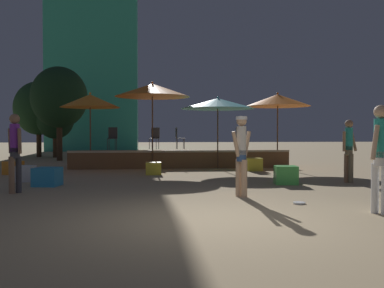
{
  "coord_description": "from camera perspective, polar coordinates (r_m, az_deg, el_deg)",
  "views": [
    {
      "loc": [
        -1.13,
        -6.62,
        1.36
      ],
      "look_at": [
        0.0,
        4.13,
        1.09
      ],
      "focal_mm": 40.0,
      "sensor_mm": 36.0,
      "label": 1
    }
  ],
  "objects": [
    {
      "name": "ground_plane",
      "position": [
        6.85,
        3.65,
        -10.04
      ],
      "size": [
        120.0,
        120.0,
        0.0
      ],
      "primitive_type": "plane",
      "color": "tan"
    },
    {
      "name": "wooden_deck",
      "position": [
        17.71,
        -1.77,
        -1.97
      ],
      "size": [
        8.6,
        2.42,
        0.71
      ],
      "color": "brown",
      "rests_on": "ground"
    },
    {
      "name": "patio_umbrella_0",
      "position": [
        16.48,
        -5.31,
        7.14
      ],
      "size": [
        2.86,
        2.86,
        3.34
      ],
      "color": "brown",
      "rests_on": "ground"
    },
    {
      "name": "patio_umbrella_1",
      "position": [
        16.67,
        -13.42,
        5.6
      ],
      "size": [
        2.24,
        2.24,
        2.92
      ],
      "color": "brown",
      "rests_on": "ground"
    },
    {
      "name": "patio_umbrella_2",
      "position": [
        17.29,
        11.35,
        5.72
      ],
      "size": [
        2.58,
        2.58,
        2.99
      ],
      "color": "brown",
      "rests_on": "ground"
    },
    {
      "name": "patio_umbrella_3",
      "position": [
        16.56,
        3.45,
        5.4
      ],
      "size": [
        2.86,
        2.86,
        2.8
      ],
      "color": "brown",
      "rests_on": "ground"
    },
    {
      "name": "cube_seat_0",
      "position": [
        11.72,
        -18.72,
        -4.15
      ],
      "size": [
        0.72,
        0.72,
        0.48
      ],
      "rotation": [
        0.0,
        0.0,
        -0.18
      ],
      "color": "#2D9EDB",
      "rests_on": "ground"
    },
    {
      "name": "cube_seat_1",
      "position": [
        14.21,
        -5.17,
        -3.26
      ],
      "size": [
        0.51,
        0.51,
        0.41
      ],
      "rotation": [
        0.0,
        0.0,
        0.0
      ],
      "color": "yellow",
      "rests_on": "ground"
    },
    {
      "name": "cube_seat_2",
      "position": [
        15.8,
        8.26,
        -2.7
      ],
      "size": [
        0.59,
        0.59,
        0.46
      ],
      "rotation": [
        0.0,
        0.0,
        -0.07
      ],
      "color": "yellow",
      "rests_on": "ground"
    },
    {
      "name": "cube_seat_3",
      "position": [
        12.98,
        -21.28,
        -3.7
      ],
      "size": [
        0.5,
        0.5,
        0.45
      ],
      "rotation": [
        0.0,
        0.0,
        -0.07
      ],
      "color": "white",
      "rests_on": "ground"
    },
    {
      "name": "cube_seat_4",
      "position": [
        11.78,
        12.4,
        -4.05
      ],
      "size": [
        0.66,
        0.66,
        0.49
      ],
      "rotation": [
        0.0,
        0.0,
        -0.15
      ],
      "color": "#4CC651",
      "rests_on": "ground"
    },
    {
      "name": "cube_seat_5",
      "position": [
        15.42,
        -22.74,
        -2.94
      ],
      "size": [
        0.66,
        0.66,
        0.44
      ],
      "rotation": [
        0.0,
        0.0,
        -0.4
      ],
      "color": "orange",
      "rests_on": "ground"
    },
    {
      "name": "person_0",
      "position": [
        7.88,
        23.83,
        -1.14
      ],
      "size": [
        0.52,
        0.37,
        1.84
      ],
      "rotation": [
        0.0,
        0.0,
        5.27
      ],
      "color": "white",
      "rests_on": "ground"
    },
    {
      "name": "person_1",
      "position": [
        9.22,
        6.61,
        -0.96
      ],
      "size": [
        0.51,
        0.36,
        1.73
      ],
      "rotation": [
        0.0,
        0.0,
        2.13
      ],
      "color": "tan",
      "rests_on": "ground"
    },
    {
      "name": "person_2",
      "position": [
        12.54,
        20.18,
        -0.56
      ],
      "size": [
        0.5,
        0.29,
        1.74
      ],
      "rotation": [
        0.0,
        0.0,
        5.02
      ],
      "color": "#997051",
      "rests_on": "ground"
    },
    {
      "name": "person_4",
      "position": [
        10.51,
        -22.54,
        -0.67
      ],
      "size": [
        0.4,
        0.35,
        1.81
      ],
      "rotation": [
        0.0,
        0.0,
        4.02
      ],
      "color": "#3F3F47",
      "rests_on": "ground"
    },
    {
      "name": "bistro_chair_0",
      "position": [
        17.3,
        6.45,
        1.05
      ],
      "size": [
        0.41,
        0.41,
        0.9
      ],
      "rotation": [
        0.0,
        0.0,
        2.98
      ],
      "color": "#47474C",
      "rests_on": "wooden_deck"
    },
    {
      "name": "bistro_chair_1",
      "position": [
        17.78,
        -4.98,
        1.06
      ],
      "size": [
        0.44,
        0.45,
        0.9
      ],
      "rotation": [
        0.0,
        0.0,
        5.9
      ],
      "color": "#47474C",
      "rests_on": "wooden_deck"
    },
    {
      "name": "bistro_chair_2",
      "position": [
        17.91,
        -1.85,
        1.07
      ],
      "size": [
        0.4,
        0.4,
        0.9
      ],
      "rotation": [
        0.0,
        0.0,
        1.63
      ],
      "color": "#47474C",
      "rests_on": "wooden_deck"
    },
    {
      "name": "bistro_chair_3",
      "position": [
        17.23,
        -10.55,
        1.03
      ],
      "size": [
        0.4,
        0.41,
        0.9
      ],
      "rotation": [
        0.0,
        0.0,
        6.16
      ],
      "color": "#2D3338",
      "rests_on": "wooden_deck"
    },
    {
      "name": "frisbee_disc",
      "position": [
        8.59,
        14.1,
        -7.62
      ],
      "size": [
        0.24,
        0.24,
        0.03
      ],
      "color": "white",
      "rests_on": "ground"
    },
    {
      "name": "background_tree_0",
      "position": [
        26.27,
        -19.77,
        4.49
      ],
      "size": [
        2.8,
        2.8,
        4.36
      ],
      "color": "#3D2B1C",
      "rests_on": "ground"
    },
    {
      "name": "background_tree_1",
      "position": [
        25.34,
        -17.78,
        3.24
      ],
      "size": [
        2.11,
        2.11,
        3.37
      ],
      "color": "#3D2B1C",
      "rests_on": "ground"
    },
    {
      "name": "background_tree_2",
      "position": [
        22.44,
        -17.29,
        5.93
      ],
      "size": [
        2.78,
        2.78,
        4.69
      ],
      "color": "#3D2B1C",
      "rests_on": "ground"
    },
    {
      "name": "distant_building",
      "position": [
        35.55,
        -12.98,
        11.51
      ],
      "size": [
        6.93,
        3.83,
        15.24
      ],
      "color": "teal",
      "rests_on": "ground"
    }
  ]
}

